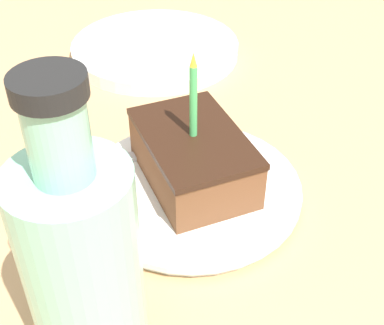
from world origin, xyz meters
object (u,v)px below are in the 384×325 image
object	(u,v)px
cake_slice	(193,157)
fork	(152,155)
side_plate	(155,48)
bottle	(84,271)
plate	(192,189)

from	to	relation	value
cake_slice	fork	bearing A→B (deg)	-60.93
fork	side_plate	bearing A→B (deg)	-110.15
fork	cake_slice	bearing A→B (deg)	119.07
fork	side_plate	xyz separation A→B (m)	(-0.10, -0.26, -0.01)
cake_slice	side_plate	bearing A→B (deg)	-102.30
cake_slice	bottle	xyz separation A→B (m)	(0.14, 0.15, 0.05)
plate	bottle	xyz separation A→B (m)	(0.14, 0.14, 0.09)
plate	bottle	distance (m)	0.22
cake_slice	bottle	size ratio (longest dim) A/B	0.58
cake_slice	side_plate	world-z (taller)	cake_slice
plate	fork	xyz separation A→B (m)	(0.02, -0.06, 0.01)
bottle	cake_slice	bearing A→B (deg)	-133.20
bottle	side_plate	xyz separation A→B (m)	(-0.21, -0.46, -0.09)
plate	side_plate	world-z (taller)	side_plate
plate	cake_slice	world-z (taller)	cake_slice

